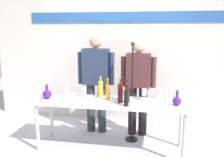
{
  "coord_description": "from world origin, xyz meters",
  "views": [
    {
      "loc": [
        0.67,
        -3.47,
        1.79
      ],
      "look_at": [
        0.0,
        0.15,
        1.05
      ],
      "focal_mm": 40.33,
      "sensor_mm": 36.0,
      "label": 1
    }
  ],
  "objects_px": {
    "presenter_left": "(96,78)",
    "wine_glass_right_1": "(144,93)",
    "wine_bottle_2": "(108,91)",
    "display_table": "(110,105)",
    "decanter_blue_right": "(177,101)",
    "wine_glass_left_0": "(66,95)",
    "wine_bottle_0": "(101,88)",
    "microphone_stand": "(132,108)",
    "wine_bottle_1": "(120,91)",
    "wine_glass_left_1": "(83,90)",
    "decanter_blue_left": "(47,94)",
    "presenter_right": "(138,82)",
    "wine_bottle_3": "(126,97)",
    "wine_glass_right_0": "(144,91)",
    "wine_bottle_4": "(120,94)",
    "wine_glass_left_2": "(66,89)",
    "wine_bottle_5": "(127,93)",
    "wine_glass_right_2": "(160,92)"
  },
  "relations": [
    {
      "from": "wine_bottle_1",
      "to": "wine_glass_left_1",
      "type": "xyz_separation_m",
      "value": [
        -0.58,
        0.04,
        -0.03
      ]
    },
    {
      "from": "wine_bottle_1",
      "to": "wine_bottle_4",
      "type": "relative_size",
      "value": 1.12
    },
    {
      "from": "decanter_blue_left",
      "to": "presenter_left",
      "type": "distance_m",
      "value": 0.89
    },
    {
      "from": "wine_glass_left_0",
      "to": "wine_glass_right_2",
      "type": "bearing_deg",
      "value": 16.08
    },
    {
      "from": "decanter_blue_right",
      "to": "wine_glass_left_0",
      "type": "relative_size",
      "value": 1.54
    },
    {
      "from": "presenter_left",
      "to": "presenter_right",
      "type": "xyz_separation_m",
      "value": [
        0.71,
        0.0,
        -0.05
      ]
    },
    {
      "from": "decanter_blue_left",
      "to": "wine_bottle_2",
      "type": "distance_m",
      "value": 0.92
    },
    {
      "from": "wine_bottle_5",
      "to": "decanter_blue_left",
      "type": "bearing_deg",
      "value": -178.31
    },
    {
      "from": "presenter_left",
      "to": "display_table",
      "type": "bearing_deg",
      "value": -58.95
    },
    {
      "from": "presenter_left",
      "to": "wine_bottle_4",
      "type": "xyz_separation_m",
      "value": [
        0.51,
        -0.65,
        -0.09
      ]
    },
    {
      "from": "wine_bottle_2",
      "to": "presenter_left",
      "type": "bearing_deg",
      "value": 119.87
    },
    {
      "from": "decanter_blue_right",
      "to": "wine_glass_right_0",
      "type": "xyz_separation_m",
      "value": [
        -0.46,
        0.25,
        0.05
      ]
    },
    {
      "from": "wine_bottle_2",
      "to": "wine_glass_left_1",
      "type": "bearing_deg",
      "value": 168.01
    },
    {
      "from": "presenter_left",
      "to": "wine_glass_right_0",
      "type": "height_order",
      "value": "presenter_left"
    },
    {
      "from": "wine_bottle_4",
      "to": "wine_glass_left_1",
      "type": "distance_m",
      "value": 0.63
    },
    {
      "from": "wine_glass_left_1",
      "to": "wine_glass_right_1",
      "type": "bearing_deg",
      "value": -2.06
    },
    {
      "from": "wine_glass_left_0",
      "to": "wine_glass_left_1",
      "type": "distance_m",
      "value": 0.33
    },
    {
      "from": "display_table",
      "to": "wine_glass_right_2",
      "type": "distance_m",
      "value": 0.77
    },
    {
      "from": "wine_glass_left_2",
      "to": "wine_glass_right_2",
      "type": "xyz_separation_m",
      "value": [
        1.46,
        0.03,
        0.0
      ]
    },
    {
      "from": "wine_bottle_0",
      "to": "wine_glass_right_1",
      "type": "relative_size",
      "value": 1.98
    },
    {
      "from": "wine_bottle_1",
      "to": "wine_glass_left_0",
      "type": "relative_size",
      "value": 2.43
    },
    {
      "from": "wine_bottle_2",
      "to": "wine_bottle_3",
      "type": "relative_size",
      "value": 1.02
    },
    {
      "from": "wine_bottle_3",
      "to": "wine_glass_left_0",
      "type": "relative_size",
      "value": 2.29
    },
    {
      "from": "wine_glass_left_2",
      "to": "wine_glass_right_0",
      "type": "height_order",
      "value": "wine_glass_right_0"
    },
    {
      "from": "microphone_stand",
      "to": "wine_bottle_1",
      "type": "bearing_deg",
      "value": -122.47
    },
    {
      "from": "wine_bottle_5",
      "to": "wine_glass_right_1",
      "type": "distance_m",
      "value": 0.26
    },
    {
      "from": "wine_bottle_2",
      "to": "microphone_stand",
      "type": "relative_size",
      "value": 0.2
    },
    {
      "from": "presenter_left",
      "to": "wine_glass_right_1",
      "type": "xyz_separation_m",
      "value": [
        0.84,
        -0.49,
        -0.1
      ]
    },
    {
      "from": "wine_bottle_1",
      "to": "wine_bottle_4",
      "type": "height_order",
      "value": "wine_bottle_1"
    },
    {
      "from": "decanter_blue_left",
      "to": "decanter_blue_right",
      "type": "relative_size",
      "value": 1.03
    },
    {
      "from": "wine_bottle_3",
      "to": "wine_glass_left_1",
      "type": "xyz_separation_m",
      "value": [
        -0.71,
        0.33,
        -0.02
      ]
    },
    {
      "from": "presenter_right",
      "to": "wine_bottle_2",
      "type": "relative_size",
      "value": 4.99
    },
    {
      "from": "wine_bottle_0",
      "to": "wine_bottle_2",
      "type": "height_order",
      "value": "same"
    },
    {
      "from": "wine_bottle_0",
      "to": "wine_glass_left_1",
      "type": "bearing_deg",
      "value": -161.96
    },
    {
      "from": "wine_bottle_5",
      "to": "microphone_stand",
      "type": "xyz_separation_m",
      "value": [
        0.03,
        0.35,
        -0.34
      ]
    },
    {
      "from": "wine_glass_right_1",
      "to": "decanter_blue_left",
      "type": "bearing_deg",
      "value": -173.92
    },
    {
      "from": "wine_glass_right_0",
      "to": "microphone_stand",
      "type": "bearing_deg",
      "value": 144.37
    },
    {
      "from": "wine_bottle_3",
      "to": "wine_glass_right_0",
      "type": "xyz_separation_m",
      "value": [
        0.22,
        0.39,
        -0.01
      ]
    },
    {
      "from": "wine_bottle_2",
      "to": "display_table",
      "type": "bearing_deg",
      "value": -48.91
    },
    {
      "from": "presenter_left",
      "to": "wine_glass_left_2",
      "type": "xyz_separation_m",
      "value": [
        -0.39,
        -0.39,
        -0.12
      ]
    },
    {
      "from": "wine_bottle_1",
      "to": "wine_bottle_0",
      "type": "bearing_deg",
      "value": 159.83
    },
    {
      "from": "presenter_right",
      "to": "wine_glass_right_1",
      "type": "distance_m",
      "value": 0.51
    },
    {
      "from": "wine_bottle_1",
      "to": "wine_glass_left_2",
      "type": "bearing_deg",
      "value": 173.07
    },
    {
      "from": "wine_glass_left_1",
      "to": "wine_glass_right_2",
      "type": "bearing_deg",
      "value": 4.8
    },
    {
      "from": "wine_bottle_3",
      "to": "microphone_stand",
      "type": "xyz_separation_m",
      "value": [
        0.02,
        0.53,
        -0.34
      ]
    },
    {
      "from": "decanter_blue_right",
      "to": "wine_glass_left_0",
      "type": "bearing_deg",
      "value": -176.4
    },
    {
      "from": "wine_bottle_0",
      "to": "wine_bottle_5",
      "type": "relative_size",
      "value": 1.0
    },
    {
      "from": "wine_bottle_3",
      "to": "wine_bottle_1",
      "type": "bearing_deg",
      "value": 113.31
    },
    {
      "from": "wine_bottle_2",
      "to": "wine_bottle_3",
      "type": "bearing_deg",
      "value": -38.99
    },
    {
      "from": "decanter_blue_left",
      "to": "presenter_left",
      "type": "relative_size",
      "value": 0.13
    }
  ]
}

